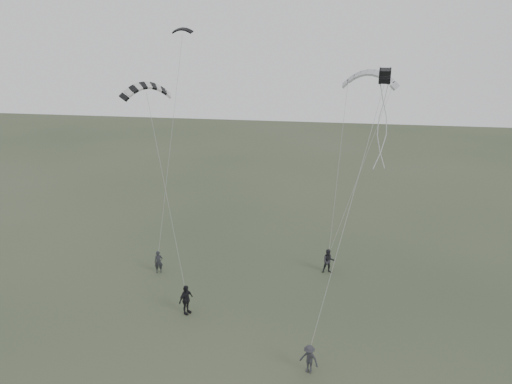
# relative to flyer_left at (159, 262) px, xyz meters

# --- Properties ---
(ground) EXTENTS (140.00, 140.00, 0.00)m
(ground) POSITION_rel_flyer_left_xyz_m (5.96, -5.64, -0.85)
(ground) COLOR #32412A
(ground) RESTS_ON ground
(flyer_left) EXTENTS (0.73, 0.61, 1.69)m
(flyer_left) POSITION_rel_flyer_left_xyz_m (0.00, 0.00, 0.00)
(flyer_left) COLOR #232428
(flyer_left) RESTS_ON ground
(flyer_right) EXTENTS (1.01, 0.85, 1.85)m
(flyer_right) POSITION_rel_flyer_left_xyz_m (12.46, 1.99, 0.08)
(flyer_right) COLOR #232328
(flyer_right) RESTS_ON ground
(flyer_center) EXTENTS (0.95, 1.25, 1.98)m
(flyer_center) POSITION_rel_flyer_left_xyz_m (3.66, -5.12, 0.14)
(flyer_center) COLOR black
(flyer_center) RESTS_ON ground
(flyer_far) EXTENTS (1.20, 0.95, 1.62)m
(flyer_far) POSITION_rel_flyer_left_xyz_m (11.72, -9.61, -0.04)
(flyer_far) COLOR #2C2D32
(flyer_far) RESTS_ON ground
(kite_dark_small) EXTENTS (1.58, 0.68, 0.63)m
(kite_dark_small) POSITION_rel_flyer_left_xyz_m (0.72, 6.09, 16.44)
(kite_dark_small) COLOR black
(kite_dark_small) RESTS_ON flyer_left
(kite_pale_large) EXTENTS (4.50, 2.42, 1.94)m
(kite_pale_large) POSITION_rel_flyer_left_xyz_m (14.90, 8.09, 13.27)
(kite_pale_large) COLOR #A1A4A6
(kite_pale_large) RESTS_ON flyer_right
(kite_striped) EXTENTS (3.33, 2.97, 1.47)m
(kite_striped) POSITION_rel_flyer_left_xyz_m (0.17, -0.57, 12.98)
(kite_striped) COLOR black
(kite_striped) RESTS_ON flyer_center
(kite_box) EXTENTS (0.74, 0.88, 0.86)m
(kite_box) POSITION_rel_flyer_left_xyz_m (15.15, -1.68, 13.91)
(kite_box) COLOR black
(kite_box) RESTS_ON flyer_far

